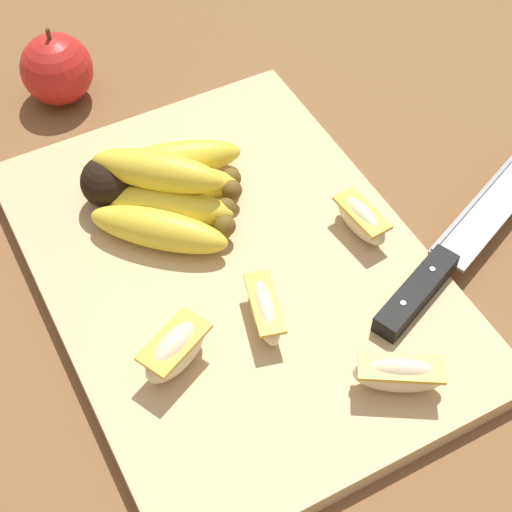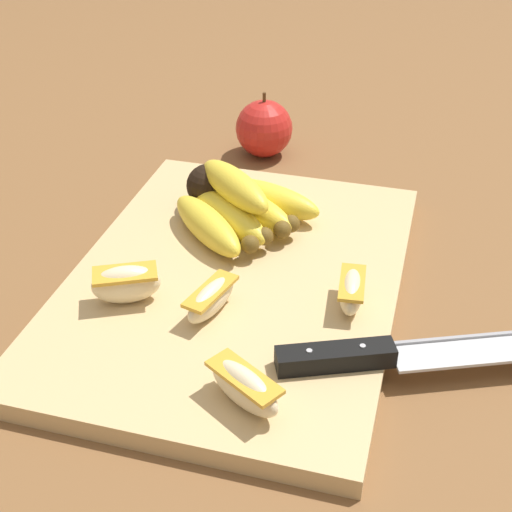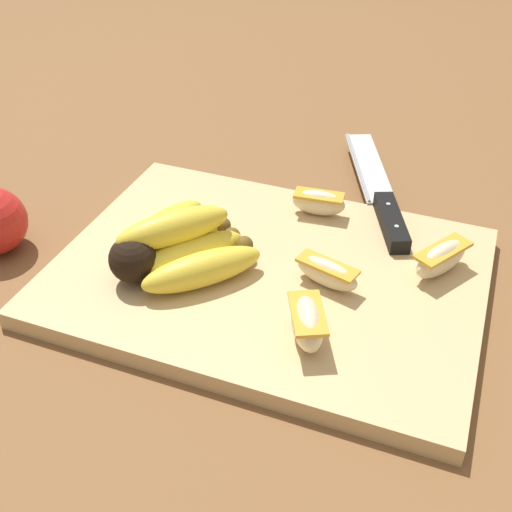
{
  "view_description": "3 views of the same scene",
  "coord_description": "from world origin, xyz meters",
  "views": [
    {
      "loc": [
        -0.41,
        0.2,
        0.58
      ],
      "look_at": [
        -0.03,
        0.0,
        0.04
      ],
      "focal_mm": 57.28,
      "sensor_mm": 36.0,
      "label": 1
    },
    {
      "loc": [
        -0.58,
        -0.16,
        0.44
      ],
      "look_at": [
        0.0,
        0.0,
        0.03
      ],
      "focal_mm": 51.16,
      "sensor_mm": 36.0,
      "label": 2
    },
    {
      "loc": [
        -0.19,
        0.51,
        0.43
      ],
      "look_at": [
        -0.01,
        0.02,
        0.04
      ],
      "focal_mm": 44.9,
      "sensor_mm": 36.0,
      "label": 3
    }
  ],
  "objects": [
    {
      "name": "apple_wedge_near",
      "position": [
        -0.08,
        0.02,
        0.04
      ],
      "size": [
        0.07,
        0.04,
        0.03
      ],
      "color": "beige",
      "rests_on": "cutting_board"
    },
    {
      "name": "ground_plane",
      "position": [
        0.0,
        0.0,
        0.0
      ],
      "size": [
        6.0,
        6.0,
        0.0
      ],
      "primitive_type": "plane",
      "color": "brown"
    },
    {
      "name": "cutting_board",
      "position": [
        -0.02,
        0.02,
        0.01
      ],
      "size": [
        0.44,
        0.32,
        0.02
      ],
      "primitive_type": "cube",
      "color": "tan",
      "rests_on": "ground_plane"
    },
    {
      "name": "banana_bunch",
      "position": [
        0.08,
        0.04,
        0.04
      ],
      "size": [
        0.16,
        0.17,
        0.07
      ],
      "color": "black",
      "rests_on": "cutting_board"
    },
    {
      "name": "chefs_knife",
      "position": [
        -0.1,
        -0.15,
        0.03
      ],
      "size": [
        0.14,
        0.27,
        0.02
      ],
      "color": "silver",
      "rests_on": "cutting_board"
    },
    {
      "name": "apple_wedge_far",
      "position": [
        -0.18,
        -0.04,
        0.04
      ],
      "size": [
        0.06,
        0.07,
        0.03
      ],
      "color": "beige",
      "rests_on": "cutting_board"
    },
    {
      "name": "apple_wedge_middle",
      "position": [
        -0.08,
        0.1,
        0.04
      ],
      "size": [
        0.05,
        0.07,
        0.04
      ],
      "color": "beige",
      "rests_on": "cutting_board"
    },
    {
      "name": "apple_wedge_extra",
      "position": [
        -0.04,
        -0.1,
        0.04
      ],
      "size": [
        0.06,
        0.03,
        0.03
      ],
      "color": "beige",
      "rests_on": "cutting_board"
    },
    {
      "name": "whole_apple",
      "position": [
        0.29,
        0.07,
        0.04
      ],
      "size": [
        0.08,
        0.08,
        0.09
      ],
      "color": "red",
      "rests_on": "ground_plane"
    }
  ]
}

